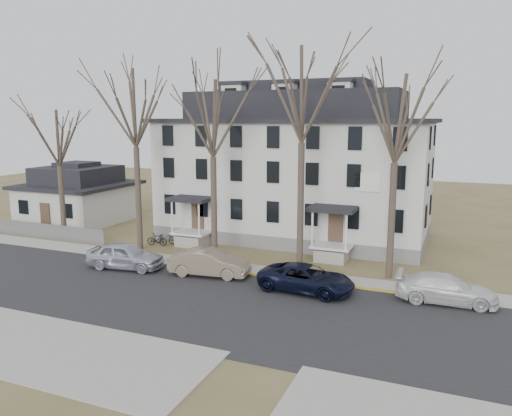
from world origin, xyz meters
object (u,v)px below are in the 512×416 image
at_px(boarding_house, 295,169).
at_px(tree_center, 302,87).
at_px(car_white, 446,290).
at_px(bicycle_right, 157,240).
at_px(tree_far_left, 134,102).
at_px(bicycle_left, 165,238).
at_px(tree_bungalow, 58,134).
at_px(car_tan, 209,263).
at_px(car_silver, 125,256).
at_px(tree_mid_right, 397,112).
at_px(tree_mid_left, 213,113).
at_px(small_house, 79,197).
at_px(car_navy, 306,279).

xyz_separation_m(boarding_house, tree_center, (3.00, -8.15, 5.71)).
bearing_deg(car_white, bicycle_right, 75.00).
relative_size(tree_far_left, bicycle_left, 7.65).
bearing_deg(tree_center, tree_far_left, 180.00).
relative_size(tree_center, tree_bungalow, 1.36).
bearing_deg(car_tan, tree_center, -57.49).
height_order(tree_far_left, tree_bungalow, tree_far_left).
xyz_separation_m(tree_center, bicycle_right, (-11.29, 1.07, -10.62)).
bearing_deg(boarding_house, car_silver, -118.74).
xyz_separation_m(car_tan, car_white, (13.15, 0.64, -0.07)).
distance_m(tree_mid_right, bicycle_left, 18.98).
bearing_deg(bicycle_right, boarding_house, -59.67).
bearing_deg(bicycle_right, tree_far_left, 136.26).
height_order(car_tan, bicycle_left, car_tan).
bearing_deg(tree_mid_right, tree_mid_left, 180.00).
height_order(car_tan, bicycle_right, car_tan).
relative_size(tree_mid_right, car_tan, 2.67).
relative_size(car_silver, bicycle_left, 2.68).
height_order(tree_bungalow, car_silver, tree_bungalow).
bearing_deg(tree_center, bicycle_left, 170.80).
height_order(tree_mid_left, bicycle_right, tree_mid_left).
bearing_deg(bicycle_left, car_silver, -177.48).
height_order(tree_mid_right, bicycle_left, tree_mid_right).
distance_m(tree_mid_right, car_tan, 13.79).
distance_m(small_house, tree_center, 25.41).
xyz_separation_m(car_silver, bicycle_left, (-1.12, 6.25, -0.35)).
distance_m(car_tan, bicycle_right, 8.40).
bearing_deg(car_silver, tree_mid_left, -48.65).
bearing_deg(tree_far_left, tree_mid_left, 0.00).
height_order(car_silver, car_white, car_silver).
distance_m(tree_bungalow, car_tan, 16.75).
height_order(tree_center, tree_mid_right, tree_center).
relative_size(boarding_house, small_house, 2.39).
distance_m(tree_bungalow, bicycle_right, 10.92).
xyz_separation_m(tree_mid_right, car_tan, (-9.92, -3.75, -8.82)).
bearing_deg(car_white, car_navy, 95.82).
xyz_separation_m(small_house, tree_bungalow, (4.00, -6.20, 5.87)).
height_order(tree_center, car_navy, tree_center).
distance_m(tree_far_left, car_white, 23.06).
distance_m(boarding_house, tree_mid_left, 9.66).
bearing_deg(car_white, car_silver, 90.96).
bearing_deg(car_white, tree_center, 67.17).
distance_m(small_house, bicycle_right, 12.91).
bearing_deg(car_navy, bicycle_left, 69.49).
bearing_deg(tree_bungalow, car_tan, -14.44).
bearing_deg(tree_far_left, tree_center, 0.00).
bearing_deg(car_navy, boarding_house, 25.56).
xyz_separation_m(tree_mid_right, car_white, (3.23, -3.12, -8.89)).
distance_m(tree_mid_right, car_silver, 18.30).
bearing_deg(car_silver, bicycle_left, 2.79).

